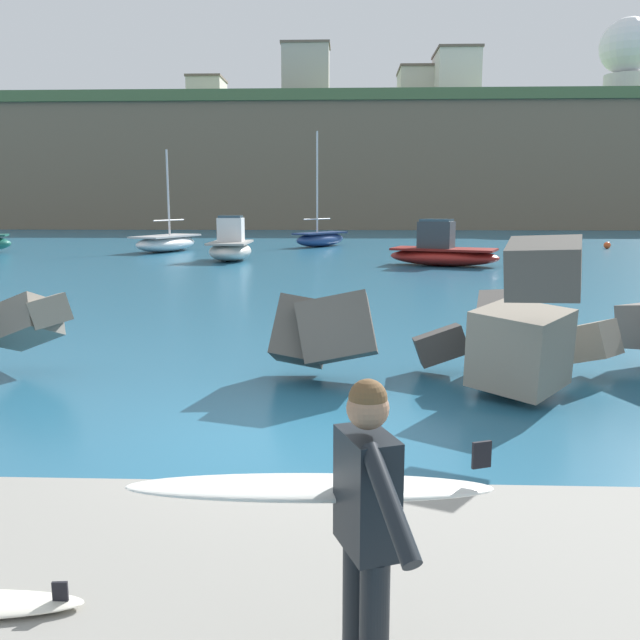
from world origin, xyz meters
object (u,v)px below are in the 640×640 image
at_px(mooring_buoy_inner, 607,245).
at_px(station_building_west, 207,95).
at_px(boat_near_left, 320,238).
at_px(boat_far_left, 166,243).
at_px(station_building_east, 456,78).
at_px(boat_far_centre, 230,247).
at_px(station_building_annex, 306,73).
at_px(boat_mid_centre, 442,252).
at_px(radar_dome, 627,55).
at_px(station_building_central, 417,90).
at_px(surfer_with_board, 352,514).

bearing_deg(mooring_buoy_inner, station_building_west, 125.89).
xyz_separation_m(boat_near_left, mooring_buoy_inner, (18.45, -1.48, -0.34)).
distance_m(boat_far_left, station_building_east, 55.78).
xyz_separation_m(boat_far_centre, station_building_annex, (0.90, 50.16, 17.58)).
xyz_separation_m(boat_mid_centre, station_building_west, (-23.21, 61.26, 16.54)).
relative_size(radar_dome, station_building_east, 1.26).
bearing_deg(station_building_central, boat_far_left, -111.17).
relative_size(surfer_with_board, mooring_buoy_inner, 4.74).
relative_size(boat_far_left, station_building_east, 0.80).
height_order(boat_near_left, station_building_east, station_building_east).
height_order(station_building_west, station_building_annex, station_building_annex).
relative_size(boat_near_left, station_building_annex, 1.12).
relative_size(boat_far_centre, station_building_central, 0.55).
bearing_deg(station_building_central, station_building_annex, -151.70).
bearing_deg(station_building_central, surfer_with_board, -95.89).
distance_m(boat_mid_centre, station_building_west, 67.57).
bearing_deg(mooring_buoy_inner, station_building_annex, 118.27).
bearing_deg(boat_near_left, radar_dome, 48.42).
relative_size(surfer_with_board, boat_near_left, 0.28).
bearing_deg(station_building_annex, boat_far_centre, -91.03).
distance_m(boat_near_left, station_building_west, 53.15).
distance_m(surfer_with_board, station_building_west, 92.59).
distance_m(boat_far_left, station_building_west, 55.78).
xyz_separation_m(boat_far_left, station_building_west, (-7.93, 52.64, 16.66)).
bearing_deg(surfer_with_board, station_building_east, 80.87).
relative_size(station_building_west, station_building_annex, 0.90).
bearing_deg(boat_far_left, station_building_west, 98.57).
bearing_deg(station_building_central, mooring_buoy_inner, -80.98).
height_order(radar_dome, station_building_east, radar_dome).
distance_m(radar_dome, station_building_west, 52.60).
height_order(boat_far_centre, mooring_buoy_inner, boat_far_centre).
distance_m(station_building_west, station_building_east, 32.71).
relative_size(station_building_east, station_building_annex, 1.13).
distance_m(boat_mid_centre, station_building_annex, 56.21).
xyz_separation_m(boat_far_left, station_building_central, (19.94, 51.49, 17.00)).
xyz_separation_m(station_building_west, station_building_east, (32.21, -5.62, 0.96)).
xyz_separation_m(surfer_with_board, station_building_east, (13.44, 83.64, 16.88)).
bearing_deg(boat_far_centre, station_building_central, 75.47).
distance_m(boat_near_left, boat_far_left, 10.43).
bearing_deg(boat_mid_centre, surfer_with_board, -99.01).
bearing_deg(boat_near_left, boat_mid_centre, -65.74).
bearing_deg(station_building_annex, boat_far_left, -97.62).
xyz_separation_m(boat_near_left, boat_far_centre, (-4.12, -11.37, 0.15)).
relative_size(boat_near_left, boat_mid_centre, 1.36).
relative_size(boat_far_left, station_building_central, 0.82).
height_order(boat_mid_centre, boat_far_left, boat_far_left).
bearing_deg(station_building_east, radar_dome, -7.61).
relative_size(boat_mid_centre, boat_far_centre, 1.37).
distance_m(boat_far_centre, station_building_annex, 53.16).
distance_m(mooring_buoy_inner, station_building_annex, 49.17).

